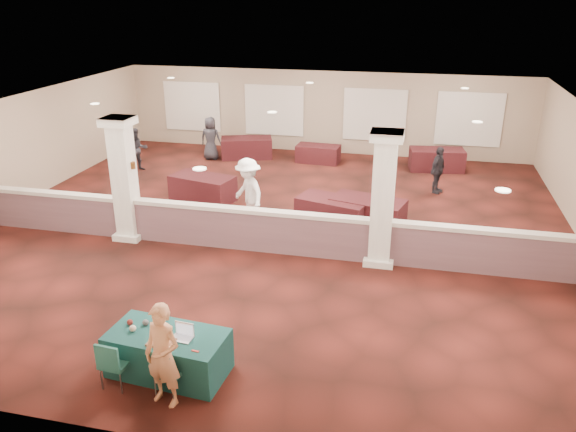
% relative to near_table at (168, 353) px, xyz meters
% --- Properties ---
extents(ground, '(16.00, 16.00, 0.00)m').
position_rel_near_table_xyz_m(ground, '(0.15, 6.50, -0.38)').
color(ground, '#481712').
rests_on(ground, ground).
extents(wall_back, '(16.00, 0.04, 3.20)m').
position_rel_near_table_xyz_m(wall_back, '(0.15, 14.50, 1.22)').
color(wall_back, gray).
rests_on(wall_back, ground).
extents(wall_front, '(16.00, 0.04, 3.20)m').
position_rel_near_table_xyz_m(wall_front, '(0.15, -1.50, 1.22)').
color(wall_front, gray).
rests_on(wall_front, ground).
extents(wall_left, '(0.04, 16.00, 3.20)m').
position_rel_near_table_xyz_m(wall_left, '(-7.85, 6.50, 1.22)').
color(wall_left, gray).
rests_on(wall_left, ground).
extents(ceiling, '(16.00, 16.00, 0.02)m').
position_rel_near_table_xyz_m(ceiling, '(0.15, 6.50, 2.82)').
color(ceiling, white).
rests_on(ceiling, wall_back).
extents(partition_wall, '(15.60, 0.28, 1.10)m').
position_rel_near_table_xyz_m(partition_wall, '(0.15, 5.00, 0.19)').
color(partition_wall, brown).
rests_on(partition_wall, ground).
extents(column_left, '(0.72, 0.72, 3.20)m').
position_rel_near_table_xyz_m(column_left, '(-3.35, 5.00, 1.26)').
color(column_left, silver).
rests_on(column_left, ground).
extents(column_right, '(0.72, 0.72, 3.20)m').
position_rel_near_table_xyz_m(column_right, '(3.15, 5.00, 1.26)').
color(column_right, silver).
rests_on(column_right, ground).
extents(sconce_left, '(0.12, 0.12, 0.18)m').
position_rel_near_table_xyz_m(sconce_left, '(-3.63, 5.00, 1.62)').
color(sconce_left, brown).
rests_on(sconce_left, column_left).
extents(sconce_right, '(0.12, 0.12, 0.18)m').
position_rel_near_table_xyz_m(sconce_right, '(-3.07, 5.00, 1.62)').
color(sconce_right, brown).
rests_on(sconce_right, column_left).
extents(near_table, '(2.05, 1.15, 0.76)m').
position_rel_near_table_xyz_m(near_table, '(0.00, 0.00, 0.00)').
color(near_table, '#0E3332').
rests_on(near_table, ground).
extents(conf_chair_main, '(0.54, 0.54, 0.88)m').
position_rel_near_table_xyz_m(conf_chair_main, '(0.24, -0.58, 0.14)').
color(conf_chair_main, '#216050').
rests_on(conf_chair_main, ground).
extents(conf_chair_side, '(0.46, 0.47, 0.87)m').
position_rel_near_table_xyz_m(conf_chair_side, '(-0.70, -0.58, 0.14)').
color(conf_chair_side, '#216050').
rests_on(conf_chair_side, ground).
extents(woman, '(0.71, 0.55, 1.73)m').
position_rel_near_table_xyz_m(woman, '(0.27, -0.70, 0.49)').
color(woman, '#EE9367').
rests_on(woman, ground).
extents(far_table_front_left, '(2.11, 1.40, 0.78)m').
position_rel_near_table_xyz_m(far_table_front_left, '(-2.51, 8.09, 0.01)').
color(far_table_front_left, black).
rests_on(far_table_front_left, ground).
extents(far_table_front_center, '(2.11, 1.46, 0.78)m').
position_rel_near_table_xyz_m(far_table_front_center, '(1.71, 7.03, 0.01)').
color(far_table_front_center, black).
rests_on(far_table_front_center, ground).
extents(far_table_front_right, '(2.15, 1.45, 0.80)m').
position_rel_near_table_xyz_m(far_table_front_right, '(2.65, 7.16, 0.02)').
color(far_table_front_right, black).
rests_on(far_table_front_right, ground).
extents(far_table_back_left, '(2.13, 1.52, 0.78)m').
position_rel_near_table_xyz_m(far_table_back_left, '(-2.60, 13.00, 0.01)').
color(far_table_back_left, black).
rests_on(far_table_back_left, ground).
extents(far_table_back_center, '(1.66, 0.91, 0.65)m').
position_rel_near_table_xyz_m(far_table_back_center, '(0.22, 13.00, -0.05)').
color(far_table_back_center, black).
rests_on(far_table_back_center, ground).
extents(far_table_back_right, '(2.01, 1.21, 0.77)m').
position_rel_near_table_xyz_m(far_table_back_right, '(4.57, 13.00, 0.01)').
color(far_table_back_right, black).
rests_on(far_table_back_right, ground).
extents(attendee_a, '(0.83, 0.79, 1.55)m').
position_rel_near_table_xyz_m(attendee_a, '(-5.91, 10.50, 0.39)').
color(attendee_a, black).
rests_on(attendee_a, ground).
extents(attendee_b, '(1.26, 1.26, 1.91)m').
position_rel_near_table_xyz_m(attendee_b, '(-0.54, 6.50, 0.58)').
color(attendee_b, silver).
rests_on(attendee_b, ground).
extents(attendee_c, '(0.77, 0.98, 1.51)m').
position_rel_near_table_xyz_m(attendee_c, '(4.54, 10.46, 0.37)').
color(attendee_c, black).
rests_on(attendee_c, ground).
extents(attendee_d, '(0.81, 0.45, 1.64)m').
position_rel_near_table_xyz_m(attendee_d, '(-3.85, 12.48, 0.44)').
color(attendee_d, black).
rests_on(attendee_d, ground).
extents(laptop_base, '(0.36, 0.27, 0.02)m').
position_rel_near_table_xyz_m(laptop_base, '(0.31, -0.08, 0.39)').
color(laptop_base, silver).
rests_on(laptop_base, near_table).
extents(laptop_screen, '(0.34, 0.04, 0.23)m').
position_rel_near_table_xyz_m(laptop_screen, '(0.32, 0.04, 0.51)').
color(laptop_screen, silver).
rests_on(laptop_screen, near_table).
extents(screen_glow, '(0.31, 0.03, 0.20)m').
position_rel_near_table_xyz_m(screen_glow, '(0.32, 0.03, 0.50)').
color(screen_glow, silver).
rests_on(screen_glow, near_table).
extents(knitting, '(0.44, 0.35, 0.03)m').
position_rel_near_table_xyz_m(knitting, '(0.03, -0.26, 0.39)').
color(knitting, '#CB5D20').
rests_on(knitting, near_table).
extents(yarn_cream, '(0.11, 0.11, 0.11)m').
position_rel_near_table_xyz_m(yarn_cream, '(-0.58, -0.06, 0.44)').
color(yarn_cream, beige).
rests_on(yarn_cream, near_table).
extents(yarn_red, '(0.10, 0.10, 0.10)m').
position_rel_near_table_xyz_m(yarn_red, '(-0.72, 0.11, 0.43)').
color(yarn_red, maroon).
rests_on(yarn_red, near_table).
extents(yarn_grey, '(0.11, 0.11, 0.11)m').
position_rel_near_table_xyz_m(yarn_grey, '(-0.46, 0.16, 0.43)').
color(yarn_grey, '#48474C').
rests_on(yarn_grey, near_table).
extents(scissors, '(0.13, 0.04, 0.01)m').
position_rel_near_table_xyz_m(scissors, '(0.65, -0.35, 0.39)').
color(scissors, red).
rests_on(scissors, near_table).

